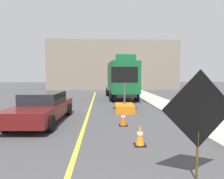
{
  "coord_description": "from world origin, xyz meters",
  "views": [
    {
      "loc": [
        0.73,
        -0.54,
        2.22
      ],
      "look_at": [
        1.1,
        5.87,
        1.73
      ],
      "focal_mm": 31.04,
      "sensor_mm": 36.0,
      "label": 1
    }
  ],
  "objects_px": {
    "traffic_cone_near_sign": "(140,135)",
    "box_truck": "(121,79)",
    "arrow_board_trailer": "(124,104)",
    "highway_guide_sign": "(131,65)",
    "traffic_cone_mid_lane": "(123,118)",
    "pickup_car": "(43,107)",
    "roadwork_sign": "(199,111)"
  },
  "relations": [
    {
      "from": "arrow_board_trailer",
      "to": "box_truck",
      "type": "relative_size",
      "value": 0.39
    },
    {
      "from": "highway_guide_sign",
      "to": "traffic_cone_near_sign",
      "type": "xyz_separation_m",
      "value": [
        -2.51,
        -18.33,
        -3.09
      ]
    },
    {
      "from": "roadwork_sign",
      "to": "box_truck",
      "type": "xyz_separation_m",
      "value": [
        -0.15,
        14.13,
        0.33
      ]
    },
    {
      "from": "arrow_board_trailer",
      "to": "traffic_cone_mid_lane",
      "type": "xyz_separation_m",
      "value": [
        -0.45,
        -3.24,
        -0.13
      ]
    },
    {
      "from": "highway_guide_sign",
      "to": "roadwork_sign",
      "type": "bearing_deg",
      "value": -94.81
    },
    {
      "from": "traffic_cone_near_sign",
      "to": "highway_guide_sign",
      "type": "bearing_deg",
      "value": 82.2
    },
    {
      "from": "traffic_cone_mid_lane",
      "to": "pickup_car",
      "type": "bearing_deg",
      "value": 166.61
    },
    {
      "from": "roadwork_sign",
      "to": "arrow_board_trailer",
      "type": "height_order",
      "value": "arrow_board_trailer"
    },
    {
      "from": "pickup_car",
      "to": "box_truck",
      "type": "bearing_deg",
      "value": 62.28
    },
    {
      "from": "pickup_car",
      "to": "roadwork_sign",
      "type": "bearing_deg",
      "value": -48.31
    },
    {
      "from": "arrow_board_trailer",
      "to": "box_truck",
      "type": "xyz_separation_m",
      "value": [
        0.45,
        6.43,
        1.32
      ]
    },
    {
      "from": "traffic_cone_near_sign",
      "to": "traffic_cone_mid_lane",
      "type": "bearing_deg",
      "value": 95.95
    },
    {
      "from": "arrow_board_trailer",
      "to": "traffic_cone_mid_lane",
      "type": "relative_size",
      "value": 3.8
    },
    {
      "from": "roadwork_sign",
      "to": "traffic_cone_near_sign",
      "type": "distance_m",
      "value": 2.48
    },
    {
      "from": "box_truck",
      "to": "pickup_car",
      "type": "height_order",
      "value": "box_truck"
    },
    {
      "from": "highway_guide_sign",
      "to": "traffic_cone_near_sign",
      "type": "height_order",
      "value": "highway_guide_sign"
    },
    {
      "from": "arrow_board_trailer",
      "to": "highway_guide_sign",
      "type": "bearing_deg",
      "value": 79.64
    },
    {
      "from": "traffic_cone_near_sign",
      "to": "roadwork_sign",
      "type": "bearing_deg",
      "value": -68.78
    },
    {
      "from": "traffic_cone_near_sign",
      "to": "box_truck",
      "type": "bearing_deg",
      "value": 86.95
    },
    {
      "from": "box_truck",
      "to": "highway_guide_sign",
      "type": "relative_size",
      "value": 1.38
    },
    {
      "from": "roadwork_sign",
      "to": "highway_guide_sign",
      "type": "height_order",
      "value": "highway_guide_sign"
    },
    {
      "from": "pickup_car",
      "to": "traffic_cone_mid_lane",
      "type": "relative_size",
      "value": 6.86
    },
    {
      "from": "pickup_car",
      "to": "highway_guide_sign",
      "type": "bearing_deg",
      "value": 66.66
    },
    {
      "from": "box_truck",
      "to": "traffic_cone_mid_lane",
      "type": "bearing_deg",
      "value": -95.29
    },
    {
      "from": "roadwork_sign",
      "to": "traffic_cone_near_sign",
      "type": "xyz_separation_m",
      "value": [
        -0.8,
        2.05,
        -1.14
      ]
    },
    {
      "from": "highway_guide_sign",
      "to": "box_truck",
      "type": "bearing_deg",
      "value": -106.65
    },
    {
      "from": "roadwork_sign",
      "to": "arrow_board_trailer",
      "type": "bearing_deg",
      "value": 94.47
    },
    {
      "from": "box_truck",
      "to": "roadwork_sign",
      "type": "bearing_deg",
      "value": -89.38
    },
    {
      "from": "roadwork_sign",
      "to": "arrow_board_trailer",
      "type": "relative_size",
      "value": 0.86
    },
    {
      "from": "arrow_board_trailer",
      "to": "traffic_cone_near_sign",
      "type": "relative_size",
      "value": 4.02
    },
    {
      "from": "highway_guide_sign",
      "to": "pickup_car",
      "type": "bearing_deg",
      "value": -113.34
    },
    {
      "from": "highway_guide_sign",
      "to": "traffic_cone_mid_lane",
      "type": "relative_size",
      "value": 7.03
    }
  ]
}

